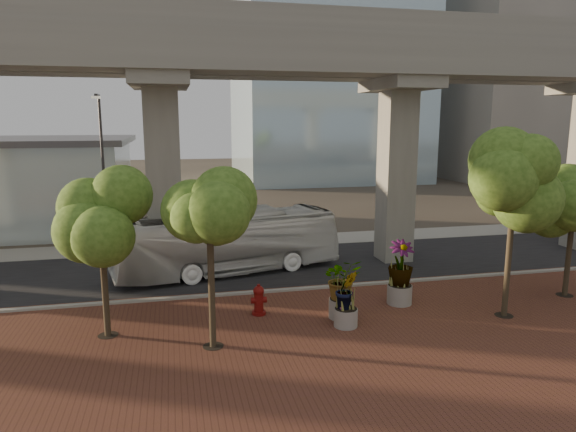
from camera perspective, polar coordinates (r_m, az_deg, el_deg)
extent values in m
plane|color=#3A332A|center=(25.01, 0.77, -6.86)|extent=(160.00, 160.00, 0.00)
cube|color=brown|center=(17.83, 6.98, -14.25)|extent=(70.00, 13.00, 0.06)
cube|color=black|center=(26.87, -0.23, -5.57)|extent=(90.00, 8.00, 0.04)
cube|color=#99978E|center=(23.14, 1.94, -8.11)|extent=(70.00, 0.25, 0.16)
cube|color=#99978E|center=(32.08, -2.36, -2.88)|extent=(90.00, 3.00, 0.06)
cube|color=gray|center=(24.44, 0.61, 17.64)|extent=(72.00, 2.40, 1.80)
cube|color=gray|center=(27.54, -1.00, 16.84)|extent=(72.00, 2.40, 1.80)
cube|color=gray|center=(23.60, 1.27, 21.34)|extent=(72.00, 0.12, 1.00)
cube|color=gray|center=(28.79, -1.48, 19.38)|extent=(72.00, 0.12, 1.00)
cube|color=gray|center=(73.66, 24.24, 13.18)|extent=(18.00, 16.00, 24.00)
imported|color=white|center=(25.52, -6.66, -2.95)|extent=(11.46, 4.89, 3.11)
cylinder|color=maroon|center=(20.36, -3.26, -10.67)|extent=(0.55, 0.55, 0.12)
cylinder|color=maroon|center=(20.21, -3.27, -9.51)|extent=(0.36, 0.36, 0.88)
sphere|color=maroon|center=(20.06, -3.28, -8.33)|extent=(0.42, 0.42, 0.42)
cylinder|color=maroon|center=(20.00, -3.29, -7.79)|extent=(0.12, 0.12, 0.15)
cylinder|color=maroon|center=(20.18, -3.27, -9.30)|extent=(0.61, 0.24, 0.24)
cylinder|color=#AAA69A|center=(20.00, 5.94, -10.16)|extent=(0.96, 0.96, 0.75)
imported|color=#325316|center=(19.61, 6.01, -6.94)|extent=(2.14, 2.14, 1.60)
cylinder|color=#9D968E|center=(21.82, 12.28, -8.50)|extent=(1.02, 1.02, 0.79)
imported|color=#325316|center=(21.43, 12.42, -5.14)|extent=(2.48, 2.48, 1.86)
cylinder|color=#9E988F|center=(19.24, 6.44, -11.14)|extent=(0.87, 0.87, 0.68)
imported|color=#325316|center=(18.87, 6.50, -8.13)|extent=(1.93, 1.93, 1.45)
cylinder|color=#4A3D2A|center=(19.00, -19.66, -7.86)|extent=(0.22, 0.22, 3.26)
cylinder|color=black|center=(19.55, -19.36, -12.38)|extent=(0.70, 0.70, 0.01)
cylinder|color=#4A3D2A|center=(17.21, -8.47, -8.74)|extent=(0.22, 0.22, 3.55)
cylinder|color=black|center=(17.87, -8.31, -14.11)|extent=(0.70, 0.70, 0.01)
cylinder|color=#4A3D2A|center=(21.30, 23.24, -5.20)|extent=(0.22, 0.22, 3.92)
cylinder|color=black|center=(21.89, 22.86, -10.13)|extent=(0.70, 0.70, 0.01)
cylinder|color=#4A3D2A|center=(25.01, 28.68, -4.39)|extent=(0.22, 0.22, 3.07)
cylinder|color=black|center=(25.42, 28.37, -7.73)|extent=(0.70, 0.70, 0.01)
cylinder|color=#2C2C31|center=(30.42, -19.78, 4.14)|extent=(0.15, 0.15, 8.75)
cube|color=#2C2C31|center=(29.75, -20.44, 12.42)|extent=(0.16, 1.09, 0.16)
cube|color=silver|center=(29.20, -20.57, 12.24)|extent=(0.44, 0.22, 0.13)
cylinder|color=#313036|center=(31.73, 11.63, 3.83)|extent=(0.13, 0.13, 7.69)
cube|color=#313036|center=(31.09, 12.27, 10.78)|extent=(0.14, 0.96, 0.14)
cube|color=silver|center=(30.65, 12.65, 10.59)|extent=(0.38, 0.19, 0.12)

